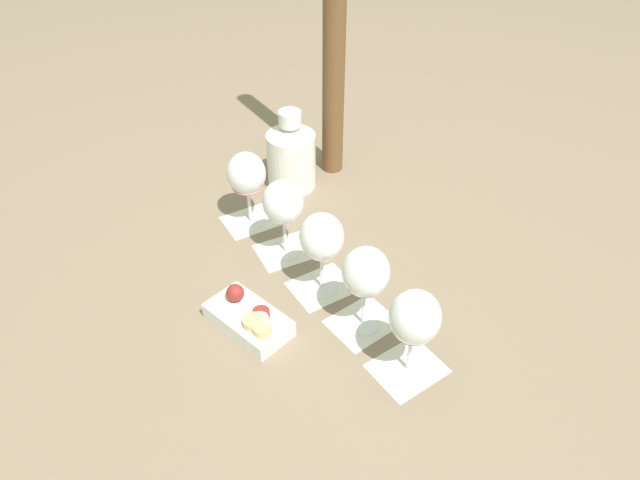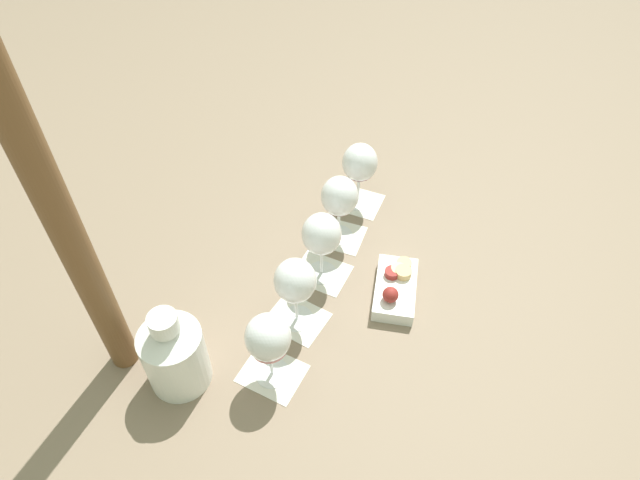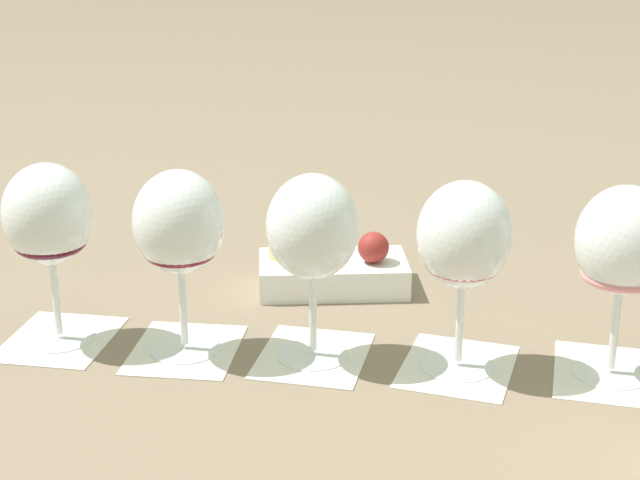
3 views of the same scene
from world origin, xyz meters
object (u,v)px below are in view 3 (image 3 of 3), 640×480
at_px(wine_glass_3, 179,231).
at_px(snack_dish, 332,270).
at_px(wine_glass_4, 49,222).
at_px(wine_glass_2, 313,235).
at_px(wine_glass_0, 624,249).
at_px(wine_glass_1, 464,244).

xyz_separation_m(wine_glass_3, snack_dish, (0.06, -0.20, -0.10)).
bearing_deg(wine_glass_4, wine_glass_2, -129.07).
bearing_deg(snack_dish, wine_glass_4, 85.69).
relative_size(wine_glass_3, wine_glass_4, 1.00).
bearing_deg(wine_glass_2, wine_glass_0, -128.49).
relative_size(wine_glass_0, wine_glass_2, 1.00).
xyz_separation_m(wine_glass_0, wine_glass_3, (0.24, 0.31, -0.00)).
distance_m(wine_glass_1, wine_glass_4, 0.38).
height_order(wine_glass_4, snack_dish, wine_glass_4).
distance_m(wine_glass_1, wine_glass_3, 0.26).
bearing_deg(wine_glass_0, wine_glass_4, 51.23).
bearing_deg(snack_dish, wine_glass_1, -179.99).
bearing_deg(wine_glass_0, wine_glass_2, 51.51).
relative_size(wine_glass_2, snack_dish, 0.96).
bearing_deg(wine_glass_2, wine_glass_4, 50.93).
bearing_deg(wine_glass_4, wine_glass_1, -129.47).
relative_size(wine_glass_0, wine_glass_3, 1.00).
height_order(wine_glass_2, wine_glass_4, same).
distance_m(wine_glass_0, wine_glass_1, 0.14).
xyz_separation_m(wine_glass_0, snack_dish, (0.30, 0.11, -0.10)).
relative_size(wine_glass_0, wine_glass_1, 1.00).
height_order(wine_glass_3, wine_glass_4, same).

